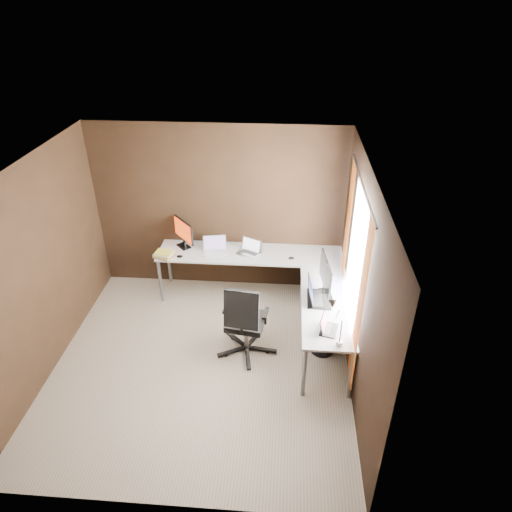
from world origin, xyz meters
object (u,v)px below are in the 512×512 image
(office_chair, at_px, (245,333))
(laptop_black_small, at_px, (327,327))
(laptop_white, at_px, (215,248))
(wastebasket, at_px, (323,340))
(desk_lamp, at_px, (335,317))
(monitor_left, at_px, (184,232))
(laptop_black_big, at_px, (316,296))
(monitor_right, at_px, (326,275))
(book_stack, at_px, (164,254))
(drawer_pedestal, at_px, (316,294))
(laptop_silver, at_px, (250,250))

(office_chair, bearing_deg, laptop_black_small, -13.03)
(laptop_white, relative_size, wastebasket, 1.07)
(desk_lamp, distance_m, wastebasket, 1.09)
(office_chair, bearing_deg, monitor_left, 134.77)
(laptop_black_big, xyz_separation_m, wastebasket, (0.13, -0.11, -0.62))
(laptop_black_small, bearing_deg, wastebasket, 11.50)
(monitor_right, height_order, laptop_black_big, monitor_right)
(laptop_black_big, distance_m, book_stack, 2.27)
(monitor_left, bearing_deg, drawer_pedestal, 35.02)
(monitor_right, relative_size, laptop_black_small, 2.07)
(laptop_black_big, xyz_separation_m, laptop_black_small, (0.10, -0.56, -0.02))
(drawer_pedestal, bearing_deg, laptop_silver, 160.19)
(drawer_pedestal, bearing_deg, laptop_black_small, -87.88)
(monitor_right, bearing_deg, book_stack, 64.61)
(monitor_left, xyz_separation_m, monitor_right, (1.98, -1.05, 0.04))
(laptop_black_small, relative_size, book_stack, 0.92)
(book_stack, bearing_deg, monitor_left, 53.76)
(book_stack, height_order, office_chair, office_chair)
(drawer_pedestal, xyz_separation_m, monitor_left, (-1.93, 0.46, 0.67))
(laptop_black_big, height_order, office_chair, office_chair)
(book_stack, xyz_separation_m, desk_lamp, (2.26, -1.59, 0.29))
(laptop_white, xyz_separation_m, office_chair, (0.56, -1.25, -0.47))
(drawer_pedestal, height_order, wastebasket, drawer_pedestal)
(office_chair, bearing_deg, laptop_white, 121.79)
(drawer_pedestal, bearing_deg, wastebasket, -85.04)
(drawer_pedestal, distance_m, laptop_white, 1.58)
(drawer_pedestal, distance_m, wastebasket, 0.82)
(office_chair, bearing_deg, wastebasket, 13.31)
(monitor_right, xyz_separation_m, laptop_white, (-1.51, 0.94, -0.23))
(monitor_left, height_order, wastebasket, monitor_left)
(book_stack, relative_size, wastebasket, 0.93)
(desk_lamp, height_order, office_chair, desk_lamp)
(laptop_white, height_order, wastebasket, laptop_white)
(laptop_white, height_order, book_stack, laptop_white)
(laptop_black_small, relative_size, office_chair, 0.28)
(book_stack, relative_size, office_chair, 0.30)
(office_chair, bearing_deg, laptop_black_big, 21.05)
(laptop_silver, distance_m, desk_lamp, 2.10)
(desk_lamp, bearing_deg, office_chair, 131.97)
(monitor_right, xyz_separation_m, book_stack, (-2.21, 0.73, -0.24))
(monitor_left, distance_m, wastebasket, 2.50)
(monitor_right, bearing_deg, drawer_pedestal, -2.13)
(laptop_white, distance_m, laptop_black_big, 1.76)
(laptop_black_big, distance_m, office_chair, 1.00)
(laptop_black_small, relative_size, wastebasket, 0.86)
(monitor_right, height_order, laptop_white, monitor_right)
(laptop_black_big, bearing_deg, office_chair, 103.63)
(wastebasket, bearing_deg, drawer_pedestal, 94.96)
(laptop_silver, distance_m, laptop_black_big, 1.38)
(drawer_pedestal, distance_m, desk_lamp, 1.63)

